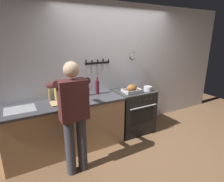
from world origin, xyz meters
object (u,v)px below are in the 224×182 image
object	(u,v)px
stove	(133,111)
person_cook	(74,112)
roasting_pan	(132,89)
cutting_board	(62,103)
bottle_cooking_oil	(57,93)
bottle_soy_sauce	(88,91)
saucepan	(148,89)
bottle_wine_red	(97,87)
bottle_vinegar	(50,94)

from	to	relation	value
stove	person_cook	xyz separation A→B (m)	(-1.46, -0.60, 0.50)
roasting_pan	cutting_board	xyz separation A→B (m)	(-1.36, 0.06, -0.06)
roasting_pan	bottle_cooking_oil	world-z (taller)	bottle_cooking_oil
cutting_board	person_cook	bearing A→B (deg)	-88.52
bottle_soy_sauce	bottle_cooking_oil	distance (m)	0.56
person_cook	cutting_board	size ratio (longest dim) A/B	4.61
stove	bottle_soy_sauce	world-z (taller)	bottle_soy_sauce
roasting_pan	saucepan	bearing A→B (deg)	-10.50
person_cook	saucepan	distance (m)	1.75
bottle_soy_sauce	saucepan	bearing A→B (deg)	-14.64
saucepan	bottle_wine_red	distance (m)	1.03
saucepan	bottle_cooking_oil	bearing A→B (deg)	167.97
bottle_soy_sauce	stove	bearing A→B (deg)	-9.46
stove	bottle_cooking_oil	xyz separation A→B (m)	(-1.50, 0.22, 0.56)
person_cook	bottle_cooking_oil	world-z (taller)	person_cook
stove	cutting_board	bearing A→B (deg)	-179.12
saucepan	bottle_soy_sauce	bearing A→B (deg)	165.36
roasting_pan	saucepan	xyz separation A→B (m)	(0.35, -0.06, -0.02)
bottle_wine_red	bottle_cooking_oil	world-z (taller)	bottle_wine_red
roasting_pan	bottle_wine_red	size ratio (longest dim) A/B	1.08
roasting_pan	bottle_soy_sauce	world-z (taller)	bottle_soy_sauce
saucepan	bottle_cooking_oil	world-z (taller)	bottle_cooking_oil
stove	bottle_cooking_oil	world-z (taller)	bottle_cooking_oil
stove	cutting_board	distance (m)	1.54
cutting_board	roasting_pan	bearing A→B (deg)	-2.66
cutting_board	bottle_vinegar	world-z (taller)	bottle_vinegar
bottle_cooking_oil	bottle_soy_sauce	bearing A→B (deg)	-6.37
bottle_soy_sauce	bottle_vinegar	distance (m)	0.67
bottle_soy_sauce	bottle_cooking_oil	xyz separation A→B (m)	(-0.56, 0.06, 0.04)
stove	roasting_pan	distance (m)	0.54
person_cook	bottle_vinegar	distance (m)	0.86
bottle_soy_sauce	bottle_vinegar	size ratio (longest dim) A/B	0.80
stove	bottle_soy_sauce	size ratio (longest dim) A/B	4.80
bottle_soy_sauce	roasting_pan	bearing A→B (deg)	-16.36
cutting_board	bottle_vinegar	bearing A→B (deg)	115.95
bottle_soy_sauce	bottle_wine_red	world-z (taller)	bottle_wine_red
saucepan	roasting_pan	bearing A→B (deg)	169.50
bottle_soy_sauce	person_cook	bearing A→B (deg)	-124.22
roasting_pan	saucepan	distance (m)	0.36
saucepan	bottle_wine_red	bearing A→B (deg)	163.40
roasting_pan	bottle_cooking_oil	xyz separation A→B (m)	(-1.38, 0.30, 0.04)
cutting_board	bottle_soy_sauce	xyz separation A→B (m)	(0.53, 0.18, 0.07)
cutting_board	bottle_soy_sauce	bearing A→B (deg)	18.59
bottle_cooking_oil	bottle_wine_red	bearing A→B (deg)	-5.76
roasting_pan	saucepan	world-z (taller)	roasting_pan
person_cook	saucepan	xyz separation A→B (m)	(1.69, 0.45, -0.01)
stove	cutting_board	xyz separation A→B (m)	(-1.47, -0.02, 0.46)
cutting_board	bottle_cooking_oil	bearing A→B (deg)	96.16
cutting_board	bottle_vinegar	size ratio (longest dim) A/B	1.54
saucepan	person_cook	bearing A→B (deg)	-164.98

